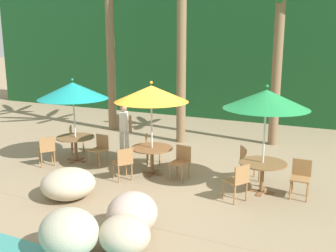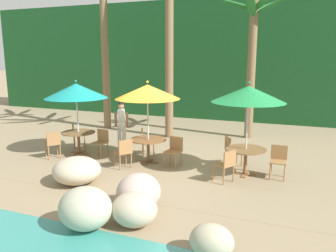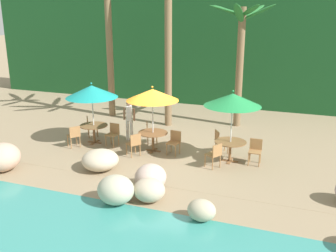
{
  "view_description": "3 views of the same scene",
  "coord_description": "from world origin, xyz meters",
  "px_view_note": "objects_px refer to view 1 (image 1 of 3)",
  "views": [
    {
      "loc": [
        4.24,
        -8.63,
        3.53
      ],
      "look_at": [
        -0.07,
        0.47,
        1.27
      ],
      "focal_mm": 41.42,
      "sensor_mm": 36.0,
      "label": 1
    },
    {
      "loc": [
        3.84,
        -8.95,
        3.18
      ],
      "look_at": [
        0.16,
        0.42,
        1.12
      ],
      "focal_mm": 36.31,
      "sensor_mm": 36.0,
      "label": 2
    },
    {
      "loc": [
        4.82,
        -12.3,
        5.05
      ],
      "look_at": [
        0.3,
        -0.06,
        1.1
      ],
      "focal_mm": 40.5,
      "sensor_mm": 36.0,
      "label": 3
    }
  ],
  "objects_px": {
    "chair_orange_left": "(124,161)",
    "chair_green_left": "(238,180)",
    "dining_table_teal": "(76,141)",
    "palm_tree_third": "(279,33)",
    "chair_teal_left": "(47,149)",
    "waiter_in_white": "(124,127)",
    "chair_teal_seaward": "(100,148)",
    "chair_orange_inland": "(150,147)",
    "chair_orange_seaward": "(181,160)",
    "chair_teal_inland": "(75,137)",
    "chair_green_seaward": "(301,176)",
    "umbrella_orange": "(151,94)",
    "chair_green_inland": "(247,161)",
    "palm_tree_nearest": "(110,18)",
    "dining_table_green": "(262,167)",
    "umbrella_green": "(266,99)",
    "umbrella_teal": "(73,91)",
    "dining_table_orange": "(152,152)"
  },
  "relations": [
    {
      "from": "chair_orange_left",
      "to": "chair_green_left",
      "type": "bearing_deg",
      "value": -0.98
    },
    {
      "from": "dining_table_teal",
      "to": "palm_tree_third",
      "type": "height_order",
      "value": "palm_tree_third"
    },
    {
      "from": "chair_teal_left",
      "to": "waiter_in_white",
      "type": "relative_size",
      "value": 0.51
    },
    {
      "from": "chair_teal_seaward",
      "to": "chair_orange_inland",
      "type": "bearing_deg",
      "value": 27.73
    },
    {
      "from": "dining_table_teal",
      "to": "palm_tree_third",
      "type": "xyz_separation_m",
      "value": [
        4.89,
        4.4,
        3.1
      ]
    },
    {
      "from": "chair_orange_seaward",
      "to": "chair_orange_inland",
      "type": "bearing_deg",
      "value": 149.79
    },
    {
      "from": "chair_teal_inland",
      "to": "chair_green_seaward",
      "type": "height_order",
      "value": "same"
    },
    {
      "from": "chair_teal_seaward",
      "to": "umbrella_orange",
      "type": "bearing_deg",
      "value": -2.25
    },
    {
      "from": "chair_teal_inland",
      "to": "chair_green_inland",
      "type": "bearing_deg",
      "value": -0.48
    },
    {
      "from": "chair_orange_inland",
      "to": "palm_tree_nearest",
      "type": "height_order",
      "value": "palm_tree_nearest"
    },
    {
      "from": "chair_teal_left",
      "to": "chair_orange_inland",
      "type": "distance_m",
      "value": 2.92
    },
    {
      "from": "dining_table_teal",
      "to": "chair_teal_left",
      "type": "distance_m",
      "value": 0.86
    },
    {
      "from": "palm_tree_nearest",
      "to": "waiter_in_white",
      "type": "xyz_separation_m",
      "value": [
        2.52,
        -3.22,
        -3.33
      ]
    },
    {
      "from": "palm_tree_third",
      "to": "waiter_in_white",
      "type": "relative_size",
      "value": 3.18
    },
    {
      "from": "waiter_in_white",
      "to": "dining_table_green",
      "type": "bearing_deg",
      "value": -11.43
    },
    {
      "from": "chair_orange_seaward",
      "to": "chair_green_left",
      "type": "relative_size",
      "value": 1.0
    },
    {
      "from": "umbrella_orange",
      "to": "umbrella_green",
      "type": "xyz_separation_m",
      "value": [
        2.92,
        -0.02,
        0.05
      ]
    },
    {
      "from": "dining_table_teal",
      "to": "umbrella_green",
      "type": "distance_m",
      "value": 5.71
    },
    {
      "from": "chair_teal_left",
      "to": "dining_table_teal",
      "type": "bearing_deg",
      "value": 60.0
    },
    {
      "from": "dining_table_green",
      "to": "chair_green_inland",
      "type": "distance_m",
      "value": 0.86
    },
    {
      "from": "chair_orange_inland",
      "to": "chair_green_seaward",
      "type": "relative_size",
      "value": 1.0
    },
    {
      "from": "palm_tree_third",
      "to": "dining_table_teal",
      "type": "bearing_deg",
      "value": -138.03
    },
    {
      "from": "chair_teal_inland",
      "to": "palm_tree_third",
      "type": "relative_size",
      "value": 0.16
    },
    {
      "from": "umbrella_teal",
      "to": "chair_green_left",
      "type": "relative_size",
      "value": 2.81
    },
    {
      "from": "chair_teal_left",
      "to": "chair_orange_left",
      "type": "xyz_separation_m",
      "value": [
        2.57,
        -0.06,
        0.0
      ]
    },
    {
      "from": "chair_teal_left",
      "to": "chair_green_left",
      "type": "xyz_separation_m",
      "value": [
        5.54,
        -0.11,
        0.0
      ]
    },
    {
      "from": "umbrella_orange",
      "to": "dining_table_orange",
      "type": "distance_m",
      "value": 1.55
    },
    {
      "from": "chair_orange_seaward",
      "to": "chair_orange_left",
      "type": "height_order",
      "value": "same"
    },
    {
      "from": "chair_orange_inland",
      "to": "umbrella_green",
      "type": "distance_m",
      "value": 3.84
    },
    {
      "from": "umbrella_green",
      "to": "waiter_in_white",
      "type": "bearing_deg",
      "value": 168.57
    },
    {
      "from": "chair_orange_seaward",
      "to": "palm_tree_nearest",
      "type": "bearing_deg",
      "value": 139.3
    },
    {
      "from": "chair_green_seaward",
      "to": "dining_table_orange",
      "type": "bearing_deg",
      "value": -178.72
    },
    {
      "from": "umbrella_teal",
      "to": "dining_table_green",
      "type": "xyz_separation_m",
      "value": [
        5.48,
        -0.07,
        -1.48
      ]
    },
    {
      "from": "umbrella_teal",
      "to": "chair_teal_left",
      "type": "xyz_separation_m",
      "value": [
        -0.43,
        -0.74,
        -1.58
      ]
    },
    {
      "from": "umbrella_teal",
      "to": "umbrella_orange",
      "type": "xyz_separation_m",
      "value": [
        2.56,
        -0.05,
        0.07
      ]
    },
    {
      "from": "dining_table_teal",
      "to": "palm_tree_nearest",
      "type": "relative_size",
      "value": 0.17
    },
    {
      "from": "chair_teal_left",
      "to": "dining_table_orange",
      "type": "relative_size",
      "value": 0.79
    },
    {
      "from": "palm_tree_nearest",
      "to": "dining_table_teal",
      "type": "bearing_deg",
      "value": -71.62
    },
    {
      "from": "chair_teal_seaward",
      "to": "chair_orange_inland",
      "type": "distance_m",
      "value": 1.44
    },
    {
      "from": "umbrella_green",
      "to": "chair_orange_inland",
      "type": "bearing_deg",
      "value": 167.28
    },
    {
      "from": "waiter_in_white",
      "to": "chair_green_seaward",
      "type": "bearing_deg",
      "value": -8.44
    },
    {
      "from": "umbrella_green",
      "to": "chair_green_inland",
      "type": "relative_size",
      "value": 2.93
    },
    {
      "from": "dining_table_teal",
      "to": "chair_teal_seaward",
      "type": "distance_m",
      "value": 0.86
    },
    {
      "from": "dining_table_orange",
      "to": "umbrella_green",
      "type": "relative_size",
      "value": 0.43
    },
    {
      "from": "chair_orange_inland",
      "to": "palm_tree_nearest",
      "type": "relative_size",
      "value": 0.13
    },
    {
      "from": "palm_tree_third",
      "to": "chair_orange_seaward",
      "type": "bearing_deg",
      "value": -108.23
    },
    {
      "from": "chair_teal_seaward",
      "to": "chair_green_inland",
      "type": "relative_size",
      "value": 1.0
    },
    {
      "from": "chair_teal_left",
      "to": "waiter_in_white",
      "type": "xyz_separation_m",
      "value": [
        1.61,
        1.53,
        0.47
      ]
    },
    {
      "from": "umbrella_orange",
      "to": "dining_table_orange",
      "type": "xyz_separation_m",
      "value": [
        -0.0,
        0.0,
        -1.55
      ]
    },
    {
      "from": "chair_teal_seaward",
      "to": "chair_orange_inland",
      "type": "xyz_separation_m",
      "value": [
        1.27,
        0.67,
        0.0
      ]
    }
  ]
}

